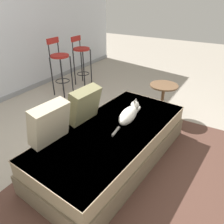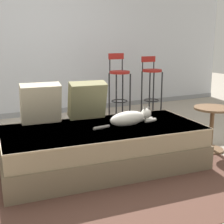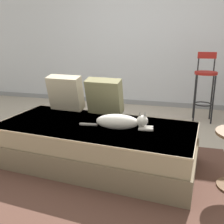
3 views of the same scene
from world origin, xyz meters
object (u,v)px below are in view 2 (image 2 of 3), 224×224
at_px(couch, 103,147).
at_px(bar_stool_near_window, 119,80).
at_px(throw_pillow_corner, 41,103).
at_px(throw_pillow_middle, 87,100).
at_px(side_table, 212,123).
at_px(cat, 130,118).
at_px(bar_stool_by_doorway, 151,78).

relative_size(couch, bar_stool_near_window, 1.96).
bearing_deg(bar_stool_near_window, throw_pillow_corner, -139.95).
xyz_separation_m(throw_pillow_middle, side_table, (1.38, -0.51, -0.31)).
relative_size(throw_pillow_corner, cat, 0.58).
distance_m(throw_pillow_corner, cat, 0.95).
xyz_separation_m(bar_stool_near_window, side_table, (0.19, -1.98, -0.29)).
height_order(throw_pillow_corner, bar_stool_by_doorway, bar_stool_by_doorway).
xyz_separation_m(cat, side_table, (1.09, -0.06, -0.17)).
bearing_deg(throw_pillow_middle, side_table, -20.11).
bearing_deg(throw_pillow_middle, throw_pillow_corner, 174.81).
bearing_deg(bar_stool_near_window, throw_pillow_middle, -128.92).
bearing_deg(cat, side_table, -3.26).
xyz_separation_m(bar_stool_near_window, bar_stool_by_doorway, (0.65, -0.00, -0.01)).
bearing_deg(side_table, bar_stool_by_doorway, 76.89).
bearing_deg(bar_stool_by_doorway, cat, -128.88).
distance_m(throw_pillow_middle, side_table, 1.50).
xyz_separation_m(cat, bar_stool_by_doorway, (1.55, 1.92, 0.12)).
xyz_separation_m(throw_pillow_corner, side_table, (1.89, -0.55, -0.31)).
bearing_deg(cat, throw_pillow_middle, 123.73).
height_order(throw_pillow_corner, cat, throw_pillow_corner).
relative_size(couch, bar_stool_by_doorway, 2.09).
bearing_deg(throw_pillow_corner, side_table, -16.29).
bearing_deg(cat, throw_pillow_corner, 148.65).
xyz_separation_m(couch, throw_pillow_middle, (-0.02, 0.38, 0.43)).
xyz_separation_m(couch, side_table, (1.37, -0.12, 0.12)).
bearing_deg(side_table, cat, 176.74).
bearing_deg(couch, bar_stool_near_window, 57.70).
bearing_deg(side_table, couch, 174.81).
bearing_deg(bar_stool_by_doorway, couch, -134.55).
relative_size(bar_stool_near_window, side_table, 2.03).
bearing_deg(couch, cat, -12.54).
distance_m(cat, bar_stool_near_window, 2.12).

